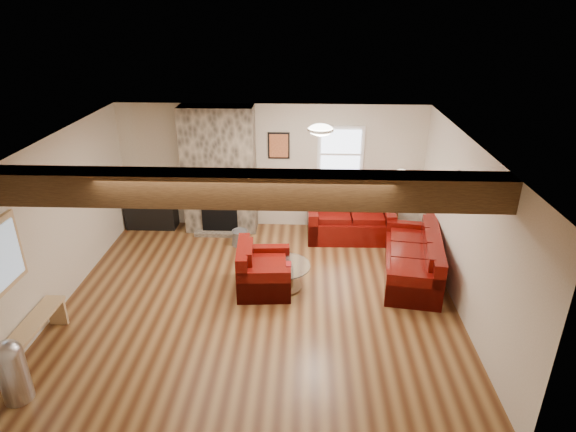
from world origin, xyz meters
name	(u,v)px	position (x,y,z in m)	size (l,w,h in m)	color
room	(258,226)	(0.00, 0.00, 1.25)	(8.00, 8.00, 8.00)	#4F2B15
oak_beam	(245,189)	(0.00, -1.25, 2.31)	(6.00, 0.36, 0.38)	black
chimney_breast	(219,172)	(-1.00, 2.49, 1.22)	(1.40, 0.67, 2.50)	#38332B
back_window	(340,154)	(1.35, 2.71, 1.55)	(0.90, 0.08, 1.10)	white
ceiling_dome	(321,132)	(0.90, 0.90, 2.44)	(0.40, 0.40, 0.18)	white
artwork_back	(279,146)	(0.15, 2.71, 1.70)	(0.42, 0.06, 0.52)	black
artwork_right	(462,190)	(2.96, 0.30, 1.75)	(0.06, 0.55, 0.42)	black
sofa_three	(412,255)	(2.48, 0.78, 0.39)	(2.02, 0.85, 0.78)	#480705
loveseat	(350,217)	(1.56, 2.23, 0.43)	(1.64, 0.94, 0.87)	#480705
armchair_red	(264,267)	(0.05, 0.30, 0.38)	(0.95, 0.83, 0.77)	#480705
coffee_table	(284,276)	(0.36, 0.32, 0.21)	(0.86, 0.86, 0.45)	#493017
tv_cabinet	(152,216)	(-2.45, 2.53, 0.25)	(0.99, 0.40, 0.50)	black
television	(149,194)	(-2.45, 2.53, 0.72)	(0.77, 0.10, 0.44)	black
floor_lamp	(401,181)	(2.45, 2.14, 1.21)	(0.36, 0.36, 1.42)	tan
pine_bench	(37,335)	(-2.83, -1.31, 0.22)	(0.28, 1.19, 0.45)	tan
pedal_bin	(12,371)	(-2.62, -2.19, 0.41)	(0.33, 0.33, 0.81)	#AEAEB4
coal_bucket	(240,237)	(-0.55, 1.81, 0.15)	(0.32, 0.32, 0.30)	gray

